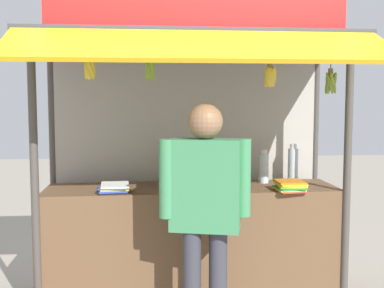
% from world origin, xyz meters
% --- Properties ---
extents(stall_counter, '(2.34, 0.59, 0.95)m').
position_xyz_m(stall_counter, '(0.00, 0.00, 0.48)').
color(stall_counter, brown).
rests_on(stall_counter, ground).
extents(stall_structure, '(2.54, 1.45, 2.51)m').
position_xyz_m(stall_structure, '(0.00, 0.09, 1.51)').
color(stall_structure, '#4C4742').
rests_on(stall_structure, ground).
extents(water_bottle_front_left, '(0.08, 0.08, 0.28)m').
position_xyz_m(water_bottle_front_left, '(0.63, 0.14, 1.09)').
color(water_bottle_front_left, silver).
rests_on(water_bottle_front_left, stall_counter).
extents(water_bottle_rear_center, '(0.09, 0.09, 0.31)m').
position_xyz_m(water_bottle_rear_center, '(-0.07, 0.10, 1.10)').
color(water_bottle_rear_center, silver).
rests_on(water_bottle_rear_center, stall_counter).
extents(water_bottle_back_left, '(0.09, 0.09, 0.31)m').
position_xyz_m(water_bottle_back_left, '(0.34, 0.16, 1.10)').
color(water_bottle_back_left, silver).
rests_on(water_bottle_back_left, stall_counter).
extents(water_bottle_back_right, '(0.09, 0.09, 0.32)m').
position_xyz_m(water_bottle_back_right, '(0.91, 0.23, 1.10)').
color(water_bottle_back_right, silver).
rests_on(water_bottle_back_right, stall_counter).
extents(water_bottle_center, '(0.07, 0.07, 0.26)m').
position_xyz_m(water_bottle_center, '(0.17, 0.18, 1.08)').
color(water_bottle_center, silver).
rests_on(water_bottle_center, stall_counter).
extents(magazine_stack_far_left, '(0.25, 0.32, 0.05)m').
position_xyz_m(magazine_stack_far_left, '(-0.62, -0.12, 0.98)').
color(magazine_stack_far_left, black).
rests_on(magazine_stack_far_left, stall_counter).
extents(magazine_stack_right, '(0.24, 0.25, 0.08)m').
position_xyz_m(magazine_stack_right, '(0.74, -0.24, 0.99)').
color(magazine_stack_right, red).
rests_on(magazine_stack_right, stall_counter).
extents(magazine_stack_front_right, '(0.21, 0.31, 0.07)m').
position_xyz_m(magazine_stack_front_right, '(0.24, -0.05, 0.99)').
color(magazine_stack_front_right, orange).
rests_on(magazine_stack_front_right, stall_counter).
extents(banana_bunch_inner_right, '(0.10, 0.10, 0.28)m').
position_xyz_m(banana_bunch_inner_right, '(0.53, -0.39, 1.82)').
color(banana_bunch_inner_right, '#332D23').
extents(banana_bunch_leftmost, '(0.09, 0.09, 0.24)m').
position_xyz_m(banana_bunch_leftmost, '(-0.34, -0.39, 1.86)').
color(banana_bunch_leftmost, '#332D23').
extents(banana_bunch_rightmost, '(0.09, 0.09, 0.23)m').
position_xyz_m(banana_bunch_rightmost, '(-0.75, -0.39, 1.87)').
color(banana_bunch_rightmost, '#332D23').
extents(banana_bunch_inner_left, '(0.11, 0.11, 0.33)m').
position_xyz_m(banana_bunch_inner_left, '(0.98, -0.39, 1.78)').
color(banana_bunch_inner_left, '#332D23').
extents(vendor_person, '(0.62, 0.31, 1.63)m').
position_xyz_m(vendor_person, '(0.02, -0.67, 0.98)').
color(vendor_person, '#383842').
rests_on(vendor_person, ground).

